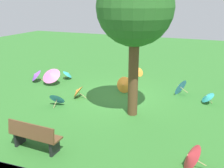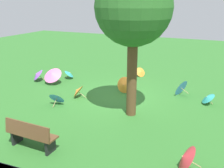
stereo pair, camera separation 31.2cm
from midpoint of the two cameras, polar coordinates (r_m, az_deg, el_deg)
ground at (r=11.70m, az=1.73°, el=-2.93°), size 40.00×40.00×0.00m
park_bench at (r=7.97m, az=-16.51°, el=-10.72°), size 1.61×0.52×0.90m
shade_tree at (r=9.13m, az=5.82°, el=16.26°), size 2.69×2.69×5.32m
parasol_blue_0 at (r=12.25m, az=15.56°, el=-0.68°), size 0.78×0.89×0.78m
parasol_orange_0 at (r=14.89m, az=6.99°, el=2.67°), size 0.67×0.71×0.52m
parasol_teal_0 at (r=11.58m, az=21.13°, el=-2.82°), size 0.70×0.73×0.54m
parasol_orange_1 at (r=12.13m, az=3.41°, el=-0.21°), size 0.80×0.75×0.78m
parasol_orange_2 at (r=11.67m, az=-6.93°, el=-1.50°), size 0.70×0.71×0.60m
parasol_teal_1 at (r=14.49m, az=-8.79°, el=2.36°), size 0.73×0.75×0.53m
parasol_pink_2 at (r=13.65m, az=-12.52°, el=2.11°), size 0.97×0.89×0.90m
parasol_purple_5 at (r=14.41m, az=-15.68°, el=2.08°), size 0.91×0.91×0.69m
parasol_red_0 at (r=7.15m, az=17.06°, el=-15.36°), size 0.74×0.84×0.73m
parasol_blue_4 at (r=11.00m, az=-11.26°, el=-2.92°), size 0.69×0.66×0.61m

